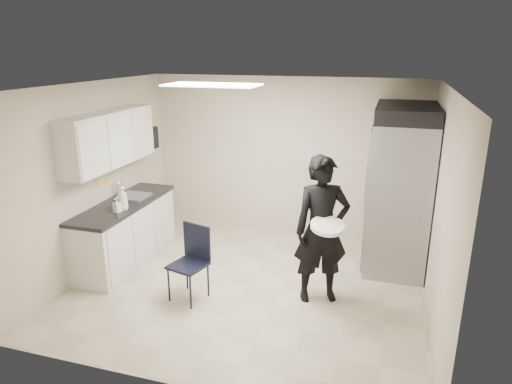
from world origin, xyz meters
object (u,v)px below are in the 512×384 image
(lower_counter, at_px, (126,233))
(folding_chair, at_px, (188,266))
(commercial_fridge, at_px, (399,194))
(man_tuxedo, at_px, (322,230))

(lower_counter, bearing_deg, folding_chair, -28.82)
(lower_counter, bearing_deg, commercial_fridge, 15.88)
(folding_chair, bearing_deg, man_tuxedo, 32.55)
(lower_counter, bearing_deg, man_tuxedo, -4.76)
(folding_chair, relative_size, man_tuxedo, 0.50)
(lower_counter, height_order, folding_chair, folding_chair)
(lower_counter, relative_size, man_tuxedo, 1.03)
(commercial_fridge, relative_size, man_tuxedo, 1.14)
(man_tuxedo, bearing_deg, folding_chair, 174.55)
(folding_chair, bearing_deg, commercial_fridge, 51.52)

